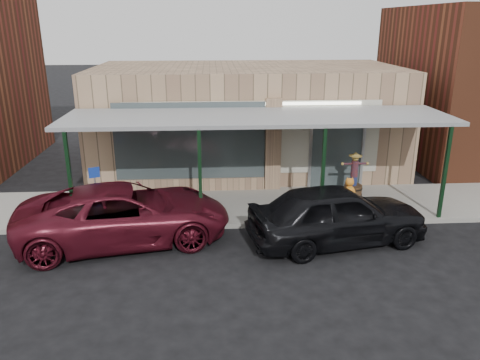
{
  "coord_description": "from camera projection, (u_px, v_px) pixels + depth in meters",
  "views": [
    {
      "loc": [
        -1.43,
        -10.75,
        5.85
      ],
      "look_at": [
        -0.61,
        2.6,
        1.33
      ],
      "focal_mm": 35.0,
      "sensor_mm": 36.0,
      "label": 1
    }
  ],
  "objects": [
    {
      "name": "car_maroon",
      "position": [
        125.0,
        214.0,
        12.97
      ],
      "size": [
        6.18,
        3.73,
        1.61
      ],
      "primitive_type": "imported",
      "rotation": [
        0.0,
        0.0,
        1.76
      ],
      "color": "#55111E",
      "rests_on": "ground"
    },
    {
      "name": "barrel_scarecrow",
      "position": [
        354.0,
        181.0,
        15.98
      ],
      "size": [
        0.93,
        0.78,
        1.58
      ],
      "rotation": [
        0.0,
        0.0,
        0.35
      ],
      "color": "#432E1A",
      "rests_on": "sidewalk"
    },
    {
      "name": "sidewalk",
      "position": [
        257.0,
        206.0,
        15.5
      ],
      "size": [
        40.0,
        3.2,
        0.15
      ],
      "primitive_type": "cube",
      "color": "gray",
      "rests_on": "ground"
    },
    {
      "name": "barrel_pumpkin",
      "position": [
        144.0,
        202.0,
        14.98
      ],
      "size": [
        0.58,
        0.58,
        0.63
      ],
      "rotation": [
        0.0,
        0.0,
        -0.09
      ],
      "color": "#432E1A",
      "rests_on": "sidewalk"
    },
    {
      "name": "storefront",
      "position": [
        247.0,
        119.0,
        19.16
      ],
      "size": [
        12.0,
        6.25,
        4.2
      ],
      "color": "tan",
      "rests_on": "ground"
    },
    {
      "name": "ground",
      "position": [
        270.0,
        260.0,
        12.12
      ],
      "size": [
        120.0,
        120.0,
        0.0
      ],
      "primitive_type": "plane",
      "color": "black",
      "rests_on": "ground"
    },
    {
      "name": "handicap_sign",
      "position": [
        95.0,
        185.0,
        14.19
      ],
      "size": [
        0.31,
        0.14,
        1.57
      ],
      "rotation": [
        0.0,
        0.0,
        0.39
      ],
      "color": "gray",
      "rests_on": "sidewalk"
    },
    {
      "name": "awning",
      "position": [
        258.0,
        119.0,
        14.52
      ],
      "size": [
        12.0,
        3.0,
        3.04
      ],
      "color": "gray",
      "rests_on": "ground"
    },
    {
      "name": "block_buildings_near",
      "position": [
        292.0,
        74.0,
        19.73
      ],
      "size": [
        61.0,
        8.0,
        8.0
      ],
      "color": "brown",
      "rests_on": "ground"
    },
    {
      "name": "parked_sedan",
      "position": [
        337.0,
        214.0,
        12.84
      ],
      "size": [
        5.21,
        2.92,
        1.68
      ],
      "rotation": [
        0.0,
        0.0,
        1.77
      ],
      "color": "black",
      "rests_on": "ground"
    }
  ]
}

